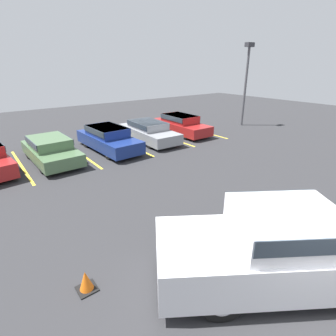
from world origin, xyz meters
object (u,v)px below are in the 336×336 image
Objects in this scene: pickup_truck at (296,248)px; parked_sedan_c at (108,138)px; parked_sedan_e at (180,124)px; traffic_cone at (86,282)px; light_post at (246,76)px; parked_sedan_b at (51,149)px; parked_sedan_d at (149,131)px.

pickup_truck is 1.26× the size of parked_sedan_c.
parked_sedan_e reaches higher than traffic_cone.
light_post is at bearing 85.48° from parked_sedan_c.
parked_sedan_b is 0.91× the size of parked_sedan_d.
traffic_cone is (-4.73, -8.84, -0.48)m from parked_sedan_c.
parked_sedan_c is 9.95× the size of traffic_cone.
parked_sedan_b is at bearing -92.22° from parked_sedan_c.
parked_sedan_e is 13.89m from traffic_cone.
parked_sedan_e is 9.66× the size of traffic_cone.
pickup_truck is 1.25× the size of parked_sedan_d.
parked_sedan_c is (0.99, 11.35, -0.19)m from pickup_truck.
parked_sedan_d is at bearing -85.21° from parked_sedan_e.
light_post reaches higher than pickup_truck.
light_post reaches higher than traffic_cone.
traffic_cone is at bearing -152.18° from light_post.
traffic_cone is at bearing -12.14° from parked_sedan_b.
light_post is (8.41, -0.63, 3.06)m from parked_sedan_d.
parked_sedan_b is at bearing -85.53° from parked_sedan_d.
parked_sedan_c is 11.64m from light_post.
traffic_cone is (-7.56, -9.05, -0.43)m from parked_sedan_d.
parked_sedan_d is 2.79m from parked_sedan_e.
parked_sedan_b is at bearing 79.43° from traffic_cone.
traffic_cone is (-1.65, -8.82, -0.43)m from parked_sedan_b.
parked_sedan_c is 10.03m from traffic_cone.
parked_sedan_d is 0.81× the size of light_post.
pickup_truck is 1.01× the size of light_post.
parked_sedan_c reaches higher than parked_sedan_e.
light_post is (11.24, -0.41, 3.02)m from parked_sedan_c.
parked_sedan_c is 1.03× the size of parked_sedan_e.
pickup_truck reaches higher than parked_sedan_c.
light_post is 12.41× the size of traffic_cone.
pickup_truck reaches higher than parked_sedan_b.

